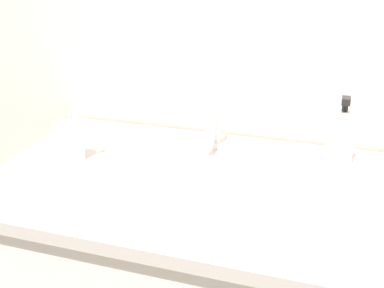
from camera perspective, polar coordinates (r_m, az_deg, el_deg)
tiled_wall_back at (r=1.28m, az=6.15°, el=15.22°), size 2.23×0.04×2.40m
sink_basin at (r=1.06m, az=-0.49°, el=-7.12°), size 0.48×0.48×0.12m
faucet at (r=1.22m, az=2.88°, el=2.48°), size 0.02×0.15×0.13m
toothbrush_cup at (r=1.19m, az=-15.20°, el=0.29°), size 0.07×0.07×0.10m
toothbrush_white at (r=1.14m, az=-14.85°, el=2.84°), size 0.03×0.01×0.19m
toothbrush_blue at (r=1.15m, az=-14.71°, el=3.01°), size 0.04×0.01×0.19m
soap_dispenser at (r=1.18m, az=18.38°, el=0.92°), size 0.07×0.07×0.18m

